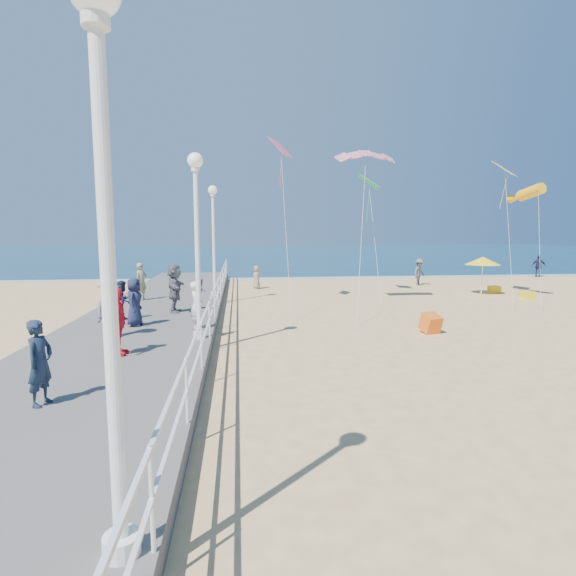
{
  "coord_description": "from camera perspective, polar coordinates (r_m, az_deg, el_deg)",
  "views": [
    {
      "loc": [
        -4.2,
        -13.15,
        3.5
      ],
      "look_at": [
        -2.5,
        2.0,
        1.6
      ],
      "focal_mm": 28.0,
      "sensor_mm": 36.0,
      "label": 1
    }
  ],
  "objects": [
    {
      "name": "beach_chair_left",
      "position": [
        28.65,
        24.72,
        -0.17
      ],
      "size": [
        0.55,
        0.55,
        0.4
      ],
      "primitive_type": "cube",
      "color": "yellow",
      "rests_on": "ground"
    },
    {
      "name": "kite_parafoil",
      "position": [
        21.81,
        9.85,
        16.49
      ],
      "size": [
        2.79,
        0.94,
        0.65
      ],
      "primitive_type": null,
      "rotation": [
        0.44,
        0.0,
        0.0
      ],
      "color": "#BF163E"
    },
    {
      "name": "lamp_post_mid",
      "position": [
        13.2,
        -11.51,
        7.66
      ],
      "size": [
        0.44,
        0.44,
        5.32
      ],
      "color": "white",
      "rests_on": "boardwalk"
    },
    {
      "name": "spectator_2",
      "position": [
        14.2,
        -21.66,
        -2.39
      ],
      "size": [
        1.05,
        1.3,
        1.76
      ],
      "primitive_type": "imported",
      "rotation": [
        0.0,
        0.0,
        1.17
      ],
      "color": "#56575B",
      "rests_on": "boardwalk"
    },
    {
      "name": "spectator_3",
      "position": [
        12.1,
        -20.83,
        -4.03
      ],
      "size": [
        0.49,
        1.03,
        1.72
      ],
      "primitive_type": "imported",
      "rotation": [
        0.0,
        0.0,
        1.5
      ],
      "color": "red",
      "rests_on": "boardwalk"
    },
    {
      "name": "spectator_5",
      "position": [
        17.98,
        -14.19,
        -0.01
      ],
      "size": [
        0.57,
        1.75,
        1.88
      ],
      "primitive_type": "imported",
      "rotation": [
        0.0,
        0.0,
        1.58
      ],
      "color": "slate",
      "rests_on": "boardwalk"
    },
    {
      "name": "surf_line",
      "position": [
        34.09,
        0.72,
        1.26
      ],
      "size": [
        160.0,
        1.2,
        0.04
      ],
      "primitive_type": "cube",
      "color": "silver",
      "rests_on": "ground"
    },
    {
      "name": "lamp_post_near",
      "position": [
        4.31,
        -22.19,
        8.74
      ],
      "size": [
        0.44,
        0.44,
        5.32
      ],
      "color": "white",
      "rests_on": "boardwalk"
    },
    {
      "name": "kite_diamond_pink",
      "position": [
        21.9,
        -0.93,
        17.38
      ],
      "size": [
        1.28,
        1.42,
        0.86
      ],
      "primitive_type": "cube",
      "rotation": [
        0.81,
        0.0,
        1.07
      ],
      "color": "#DD516E"
    },
    {
      "name": "beach_walker_a",
      "position": [
        30.84,
        16.34,
        1.96
      ],
      "size": [
        1.3,
        1.26,
        1.78
      ],
      "primitive_type": "imported",
      "rotation": [
        0.0,
        0.0,
        0.72
      ],
      "color": "#58575C",
      "rests_on": "ground"
    },
    {
      "name": "boardwalk",
      "position": [
        13.95,
        -20.04,
        -7.01
      ],
      "size": [
        5.0,
        44.0,
        0.4
      ],
      "primitive_type": "cube",
      "color": "slate",
      "rests_on": "ground"
    },
    {
      "name": "spectator_4",
      "position": [
        15.7,
        -18.94,
        -1.71
      ],
      "size": [
        0.57,
        0.82,
        1.6
      ],
      "primitive_type": "imported",
      "rotation": [
        0.0,
        0.0,
        1.49
      ],
      "color": "#1B203C",
      "rests_on": "boardwalk"
    },
    {
      "name": "beach_umbrella",
      "position": [
        27.38,
        23.51,
        3.19
      ],
      "size": [
        1.9,
        1.9,
        2.14
      ],
      "color": "white",
      "rests_on": "ground"
    },
    {
      "name": "beach_chair_right",
      "position": [
        26.89,
        28.18,
        -0.79
      ],
      "size": [
        0.55,
        0.55,
        0.4
      ],
      "primitive_type": "cube",
      "color": "yellow",
      "rests_on": "ground"
    },
    {
      "name": "spectator_6",
      "position": [
        21.58,
        -18.12,
        0.78
      ],
      "size": [
        0.68,
        0.74,
        1.71
      ],
      "primitive_type": "imported",
      "rotation": [
        0.0,
        0.0,
        1.0
      ],
      "color": "gray",
      "rests_on": "boardwalk"
    },
    {
      "name": "kite_diamond_multi",
      "position": [
        26.93,
        25.83,
        13.42
      ],
      "size": [
        1.68,
        1.68,
        0.79
      ],
      "primitive_type": "cube",
      "rotation": [
        0.63,
        0.0,
        0.79
      ],
      "color": "#19AFD6"
    },
    {
      "name": "spectator_0",
      "position": [
        9.27,
        -28.98,
        -8.29
      ],
      "size": [
        0.5,
        0.64,
        1.56
      ],
      "primitive_type": "imported",
      "rotation": [
        0.0,
        0.0,
        1.32
      ],
      "color": "#1A263A",
      "rests_on": "boardwalk"
    },
    {
      "name": "lamp_post_far",
      "position": [
        22.18,
        -9.45,
        7.42
      ],
      "size": [
        0.44,
        0.44,
        5.32
      ],
      "color": "white",
      "rests_on": "boardwalk"
    },
    {
      "name": "beach_walker_c",
      "position": [
        27.88,
        -4.01,
        1.37
      ],
      "size": [
        0.55,
        0.76,
        1.44
      ],
      "primitive_type": "imported",
      "rotation": [
        0.0,
        0.0,
        -1.44
      ],
      "color": "gray",
      "rests_on": "ground"
    },
    {
      "name": "box_kite",
      "position": [
        16.39,
        17.65,
        -4.49
      ],
      "size": [
        0.69,
        0.81,
        0.74
      ],
      "primitive_type": "cube",
      "rotation": [
        0.31,
        0.0,
        0.22
      ],
      "color": "red",
      "rests_on": "ground"
    },
    {
      "name": "kite_windsock",
      "position": [
        26.05,
        28.47,
        10.65
      ],
      "size": [
        0.95,
        2.38,
        1.02
      ],
      "primitive_type": "cylinder",
      "rotation": [
        1.36,
        0.0,
        0.17
      ],
      "color": "#FFAE15"
    },
    {
      "name": "beach_walker_b",
      "position": [
        40.33,
        29.23,
        2.44
      ],
      "size": [
        1.08,
        0.86,
        1.71
      ],
      "primitive_type": "imported",
      "rotation": [
        0.0,
        0.0,
        2.62
      ],
      "color": "#1B1F3B",
      "rests_on": "ground"
    },
    {
      "name": "ground",
      "position": [
        14.24,
        11.05,
        -7.26
      ],
      "size": [
        160.0,
        160.0,
        0.0
      ],
      "primitive_type": "plane",
      "color": "#E2B676",
      "rests_on": "ground"
    },
    {
      "name": "kite_diamond_green",
      "position": [
        25.56,
        10.21,
        13.11
      ],
      "size": [
        1.34,
        1.51,
        0.75
      ],
      "primitive_type": "cube",
      "rotation": [
        0.58,
        0.0,
        1.4
      ],
      "color": "#29BF77"
    },
    {
      "name": "toddler_held",
      "position": [
        14.83,
        -10.98,
        -0.29
      ],
      "size": [
        0.29,
        0.37,
        0.75
      ],
      "primitive_type": "imported",
      "rotation": [
        0.0,
        0.0,
        1.6
      ],
      "color": "#2E4CAD",
      "rests_on": "boardwalk"
    },
    {
      "name": "railing",
      "position": [
        13.37,
        -9.97,
        -2.69
      ],
      "size": [
        0.05,
        42.0,
        0.55
      ],
      "color": "white",
      "rests_on": "boardwalk"
    },
    {
      "name": "ocean",
      "position": [
        78.34,
        -3.32,
        4.54
      ],
      "size": [
        160.0,
        90.0,
        0.05
      ],
      "primitive_type": "cube",
      "color": "#0D344F",
      "rests_on": "ground"
    },
    {
      "name": "woman_holding_toddler",
      "position": [
        14.76,
        -11.56,
        -2.15
      ],
      "size": [
        0.38,
        0.57,
        1.53
      ],
      "primitive_type": "imported",
      "rotation": [
        0.0,
        0.0,
        1.6
      ],
      "color": "white",
      "rests_on": "boardwalk"
    },
    {
      "name": "spectator_7",
      "position": [
        16.94,
        -20.21,
        -1.47
      ],
      "size": [
        0.64,
        0.76,
        1.4
      ],
      "primitive_type": "imported",
      "rotation": [
        0.0,
        0.0,
        1.4
      ],
      "color": "#182334",
      "rests_on": "boardwalk"
    }
  ]
}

